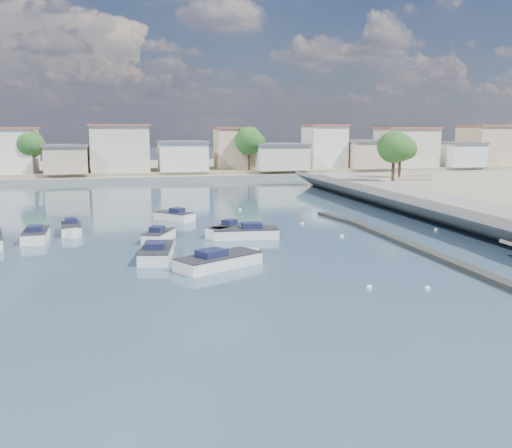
% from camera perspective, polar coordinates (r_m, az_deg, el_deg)
% --- Properties ---
extents(ground, '(400.00, 400.00, 0.00)m').
position_cam_1_polar(ground, '(70.96, -1.22, 2.23)').
color(ground, '#273E4F').
rests_on(ground, ground).
extents(breakwater, '(2.00, 31.02, 0.35)m').
position_cam_1_polar(breakwater, '(47.51, 13.78, -1.52)').
color(breakwater, black).
rests_on(breakwater, ground).
extents(far_shore_land, '(160.00, 40.00, 1.40)m').
position_cam_1_polar(far_shore_land, '(122.04, -6.20, 5.59)').
color(far_shore_land, gray).
rests_on(far_shore_land, ground).
extents(far_shore_quay, '(160.00, 2.50, 0.80)m').
position_cam_1_polar(far_shore_quay, '(101.30, -4.79, 4.64)').
color(far_shore_quay, slate).
rests_on(far_shore_quay, ground).
extents(far_town, '(113.01, 12.80, 8.35)m').
position_cam_1_polar(far_town, '(108.82, 0.37, 7.40)').
color(far_town, beige).
rests_on(far_town, far_shore_land).
extents(shore_trees, '(74.56, 38.32, 7.92)m').
position_cam_1_polar(shore_trees, '(99.66, 0.20, 7.94)').
color(shore_trees, '#38281E').
rests_on(shore_trees, ground).
extents(motorboat_a, '(2.90, 5.99, 1.48)m').
position_cam_1_polar(motorboat_a, '(41.11, -9.87, -2.80)').
color(motorboat_a, white).
rests_on(motorboat_a, ground).
extents(motorboat_b, '(2.99, 4.26, 1.48)m').
position_cam_1_polar(motorboat_b, '(47.22, -9.60, -1.19)').
color(motorboat_b, white).
rests_on(motorboat_b, ground).
extents(motorboat_c, '(6.14, 2.50, 1.48)m').
position_cam_1_polar(motorboat_c, '(47.62, -1.42, -0.96)').
color(motorboat_c, white).
rests_on(motorboat_c, ground).
extents(motorboat_d, '(3.86, 3.62, 1.48)m').
position_cam_1_polar(motorboat_d, '(48.88, -3.11, -0.70)').
color(motorboat_d, white).
rests_on(motorboat_d, ground).
extents(motorboat_e, '(2.04, 5.28, 1.48)m').
position_cam_1_polar(motorboat_e, '(50.30, -21.13, -1.04)').
color(motorboat_e, white).
rests_on(motorboat_e, ground).
extents(motorboat_f, '(4.10, 4.25, 1.48)m').
position_cam_1_polar(motorboat_f, '(57.45, -8.37, 0.76)').
color(motorboat_f, white).
rests_on(motorboat_f, ground).
extents(motorboat_g, '(2.12, 4.90, 1.48)m').
position_cam_1_polar(motorboat_g, '(52.12, -17.99, -0.51)').
color(motorboat_g, white).
rests_on(motorboat_g, ground).
extents(motorboat_h, '(6.26, 4.88, 1.48)m').
position_cam_1_polar(motorboat_h, '(37.96, -3.38, -3.71)').
color(motorboat_h, white).
rests_on(motorboat_h, ground).
extents(mooring_buoys, '(15.07, 33.69, 0.35)m').
position_cam_1_polar(mooring_buoys, '(47.64, 8.53, -1.47)').
color(mooring_buoys, white).
rests_on(mooring_buoys, ground).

